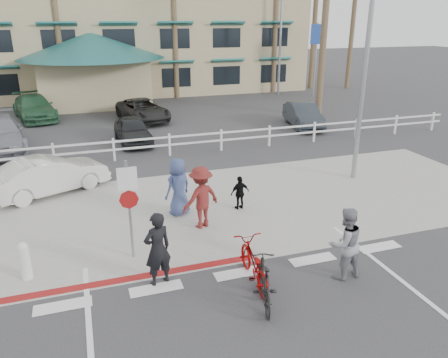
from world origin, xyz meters
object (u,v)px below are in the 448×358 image
object	(u,v)px
bike_red	(254,264)
car_white_sedan	(50,175)
sign_post	(129,205)
bike_black	(264,282)

from	to	relation	value
bike_red	car_white_sedan	bearing A→B (deg)	-54.16
sign_post	bike_red	size ratio (longest dim) A/B	1.53
bike_red	car_white_sedan	size ratio (longest dim) A/B	0.48
sign_post	bike_black	xyz separation A→B (m)	(2.42, -2.82, -0.93)
bike_black	car_white_sedan	size ratio (longest dim) A/B	0.44
sign_post	bike_black	world-z (taller)	sign_post
sign_post	bike_red	bearing A→B (deg)	-39.35
sign_post	car_white_sedan	xyz separation A→B (m)	(-2.13, 5.33, -0.80)
bike_red	bike_black	distance (m)	0.78
sign_post	car_white_sedan	bearing A→B (deg)	111.78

